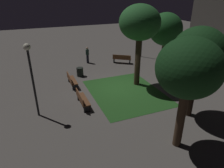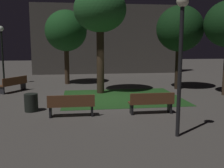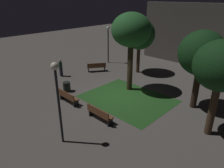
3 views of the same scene
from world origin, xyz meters
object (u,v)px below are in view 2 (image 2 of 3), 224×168
at_px(bench_front_left, 14,84).
at_px(tree_right_canopy, 180,29).
at_px(bench_corner, 151,102).
at_px(tree_tall_center, 100,11).
at_px(tree_left_canopy, 66,31).
at_px(lamp_post_near_wall, 2,44).
at_px(lamp_post_plaza_west, 181,41).
at_px(trash_bin, 31,103).
at_px(bench_by_lamp, 71,105).

relative_size(bench_front_left, tree_right_canopy, 0.35).
bearing_deg(bench_corner, bench_front_left, 139.03).
bearing_deg(tree_tall_center, tree_left_canopy, 118.48).
bearing_deg(tree_tall_center, lamp_post_near_wall, 148.07).
xyz_separation_m(tree_tall_center, lamp_post_plaza_west, (1.71, -7.33, -1.64)).
xyz_separation_m(tree_tall_center, lamp_post_near_wall, (-6.23, 3.88, -1.81)).
distance_m(tree_tall_center, lamp_post_plaza_west, 7.70).
height_order(tree_right_canopy, lamp_post_near_wall, tree_right_canopy).
bearing_deg(bench_front_left, tree_right_canopy, -1.42).
bearing_deg(trash_bin, bench_by_lamp, -32.38).
relative_size(bench_by_lamp, tree_tall_center, 0.31).
relative_size(bench_front_left, lamp_post_plaza_west, 0.42).
height_order(bench_corner, bench_front_left, same).
height_order(lamp_post_near_wall, trash_bin, lamp_post_near_wall).
distance_m(tree_tall_center, trash_bin, 6.42).
bearing_deg(lamp_post_plaza_west, bench_corner, 91.80).
relative_size(bench_front_left, lamp_post_near_wall, 0.45).
bearing_deg(tree_tall_center, bench_corner, -71.00).
xyz_separation_m(tree_left_canopy, lamp_post_near_wall, (-4.25, 0.23, -0.88)).
height_order(tree_tall_center, tree_left_canopy, tree_tall_center).
xyz_separation_m(tree_right_canopy, trash_bin, (-8.13, -4.42, -3.25)).
bearing_deg(tree_right_canopy, lamp_post_near_wall, 164.34).
relative_size(tree_right_canopy, trash_bin, 6.76).
bearing_deg(tree_right_canopy, tree_left_canopy, 157.20).
bearing_deg(tree_right_canopy, bench_front_left, 178.58).
height_order(bench_front_left, tree_right_canopy, tree_right_canopy).
relative_size(bench_front_left, trash_bin, 2.35).
xyz_separation_m(bench_front_left, tree_left_canopy, (2.99, 2.64, 3.12)).
bearing_deg(trash_bin, bench_front_left, 110.32).
xyz_separation_m(bench_corner, tree_tall_center, (-1.62, 4.71, 4.05)).
relative_size(tree_right_canopy, lamp_post_near_wall, 1.29).
distance_m(bench_front_left, trash_bin, 4.97).
xyz_separation_m(bench_front_left, lamp_post_near_wall, (-1.26, 2.87, 2.24)).
bearing_deg(trash_bin, bench_corner, -12.33).
distance_m(bench_front_left, tree_right_canopy, 10.35).
bearing_deg(lamp_post_plaza_west, bench_front_left, 128.66).
distance_m(tree_left_canopy, lamp_post_plaza_west, 11.61).
bearing_deg(tree_tall_center, tree_right_canopy, 8.94).
relative_size(tree_right_canopy, tree_left_canopy, 1.01).
height_order(tree_tall_center, trash_bin, tree_tall_center).
xyz_separation_m(bench_by_lamp, trash_bin, (-1.68, 1.06, -0.11)).
xyz_separation_m(lamp_post_plaza_west, lamp_post_near_wall, (-7.94, 11.22, -0.18)).
bearing_deg(tree_tall_center, lamp_post_plaza_west, -76.91).
xyz_separation_m(tree_right_canopy, tree_left_canopy, (-6.87, 2.89, -0.02)).
height_order(bench_corner, tree_left_canopy, tree_left_canopy).
height_order(bench_corner, lamp_post_near_wall, lamp_post_near_wall).
distance_m(tree_right_canopy, lamp_post_near_wall, 11.58).
bearing_deg(lamp_post_near_wall, bench_by_lamp, -61.52).
bearing_deg(bench_front_left, tree_tall_center, -11.52).
xyz_separation_m(lamp_post_plaza_west, trash_bin, (-4.95, 3.68, -2.52)).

